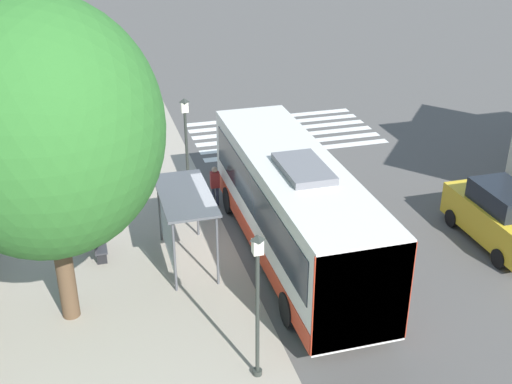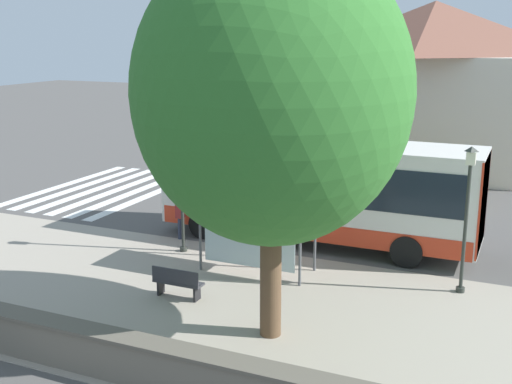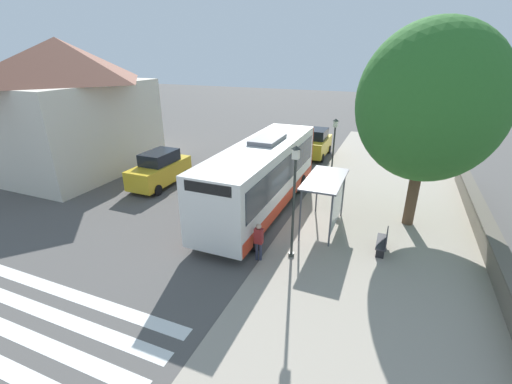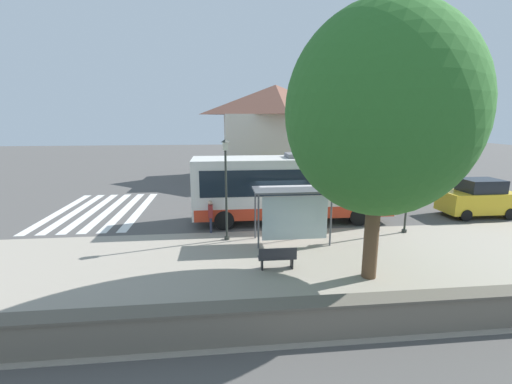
# 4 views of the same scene
# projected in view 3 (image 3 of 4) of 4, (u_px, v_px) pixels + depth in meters

# --- Properties ---
(ground_plane) EXTENTS (120.00, 120.00, 0.00)m
(ground_plane) POSITION_uv_depth(u_px,v_px,m) (286.00, 222.00, 16.74)
(ground_plane) COLOR #514F4C
(ground_plane) RESTS_ON ground
(sidewalk_plaza) EXTENTS (9.00, 44.00, 0.02)m
(sidewalk_plaza) POSITION_uv_depth(u_px,v_px,m) (383.00, 240.00, 15.15)
(sidewalk_plaza) COLOR #9E9384
(sidewalk_plaza) RESTS_ON ground
(crosswalk_stripes) EXTENTS (9.00, 5.25, 0.01)m
(crosswalk_stripes) POSITION_uv_depth(u_px,v_px,m) (7.00, 348.00, 9.68)
(crosswalk_stripes) COLOR silver
(crosswalk_stripes) RESTS_ON ground
(stone_wall) EXTENTS (0.60, 20.00, 0.99)m
(stone_wall) POSITION_uv_depth(u_px,v_px,m) (493.00, 250.00, 13.54)
(stone_wall) COLOR #6B6356
(stone_wall) RESTS_ON ground
(background_building) EXTENTS (8.30, 10.04, 8.58)m
(background_building) POSITION_uv_depth(u_px,v_px,m) (68.00, 106.00, 22.62)
(background_building) COLOR beige
(background_building) RESTS_ON ground
(bus) EXTENTS (2.75, 10.71, 3.72)m
(bus) POSITION_uv_depth(u_px,v_px,m) (262.00, 175.00, 17.38)
(bus) COLOR silver
(bus) RESTS_ON ground
(bus_shelter) EXTENTS (1.61, 3.48, 2.49)m
(bus_shelter) POSITION_uv_depth(u_px,v_px,m) (328.00, 188.00, 15.44)
(bus_shelter) COLOR #515459
(bus_shelter) RESTS_ON ground
(pedestrian) EXTENTS (0.34, 0.22, 1.63)m
(pedestrian) POSITION_uv_depth(u_px,v_px,m) (259.00, 239.00, 13.39)
(pedestrian) COLOR #2D3347
(pedestrian) RESTS_ON ground
(bench) EXTENTS (0.40, 1.41, 0.88)m
(bench) POSITION_uv_depth(u_px,v_px,m) (383.00, 242.00, 14.15)
(bench) COLOR #333338
(bench) RESTS_ON ground
(street_lamp_near) EXTENTS (0.28, 0.28, 4.11)m
(street_lamp_near) POSITION_uv_depth(u_px,v_px,m) (334.00, 147.00, 20.57)
(street_lamp_near) COLOR #2D332D
(street_lamp_near) RESTS_ON ground
(street_lamp_far) EXTENTS (0.28, 0.28, 4.65)m
(street_lamp_far) POSITION_uv_depth(u_px,v_px,m) (294.00, 195.00, 12.95)
(street_lamp_far) COLOR #2D332D
(street_lamp_far) RESTS_ON ground
(shade_tree) EXTENTS (6.13, 6.13, 9.11)m
(shade_tree) POSITION_uv_depth(u_px,v_px,m) (430.00, 103.00, 14.46)
(shade_tree) COLOR brown
(shade_tree) RESTS_ON ground
(parked_car_behind_bus) EXTENTS (2.00, 4.02, 2.16)m
(parked_car_behind_bus) POSITION_uv_depth(u_px,v_px,m) (315.00, 144.00, 26.85)
(parked_car_behind_bus) COLOR gold
(parked_car_behind_bus) RESTS_ON ground
(parked_car_far_lane) EXTENTS (1.89, 4.39, 2.13)m
(parked_car_far_lane) POSITION_uv_depth(u_px,v_px,m) (160.00, 169.00, 21.03)
(parked_car_far_lane) COLOR gold
(parked_car_far_lane) RESTS_ON ground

